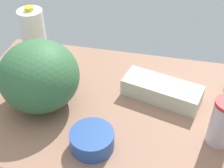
{
  "coord_description": "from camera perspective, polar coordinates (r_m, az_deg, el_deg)",
  "views": [
    {
      "loc": [
        19.83,
        -90.46,
        88.41
      ],
      "look_at": [
        0.0,
        0.0,
        13.0
      ],
      "focal_mm": 50.0,
      "sensor_mm": 36.0,
      "label": 1
    }
  ],
  "objects": [
    {
      "name": "tumbler_cup",
      "position": [
        1.12,
        19.55,
        -6.66
      ],
      "size": [
        8.5,
        8.5,
        18.58
      ],
      "color": "silver",
      "rests_on": "countertop"
    },
    {
      "name": "milk_jug",
      "position": [
        1.53,
        -14.21,
        9.07
      ],
      "size": [
        11.52,
        11.52,
        24.76
      ],
      "color": "white",
      "rests_on": "countertop"
    },
    {
      "name": "egg_carton",
      "position": [
        1.28,
        9.08,
        -1.18
      ],
      "size": [
        33.55,
        19.63,
        7.33
      ],
      "primitive_type": "cube",
      "rotation": [
        0.0,
        0.0,
        -0.26
      ],
      "color": "beige",
      "rests_on": "countertop"
    },
    {
      "name": "mixing_bowl",
      "position": [
        1.08,
        -3.67,
        -10.17
      ],
      "size": [
        15.33,
        15.33,
        6.64
      ],
      "primitive_type": "cylinder",
      "color": "#2A4E97",
      "rests_on": "countertop"
    },
    {
      "name": "watermelon",
      "position": [
        1.21,
        -13.16,
        1.43
      ],
      "size": [
        30.51,
        30.51,
        27.15
      ],
      "primitive_type": "ellipsoid",
      "color": "#36683D",
      "rests_on": "countertop"
    },
    {
      "name": "countertop",
      "position": [
        1.27,
        -0.0,
        -4.03
      ],
      "size": [
        120.0,
        76.0,
        3.0
      ],
      "primitive_type": "cube",
      "color": "#936852",
      "rests_on": "ground"
    }
  ]
}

